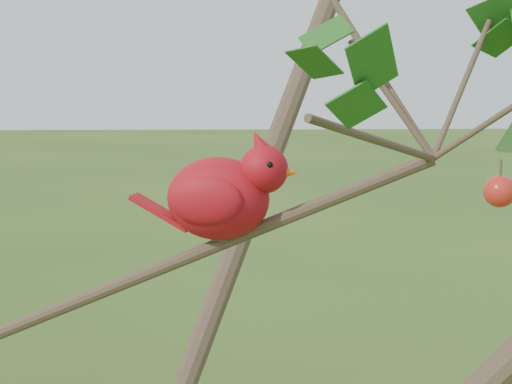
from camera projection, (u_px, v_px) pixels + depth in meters
crabapple_tree at (1, 234)px, 0.91m from camera, size 2.35×2.05×2.95m
cardinal at (224, 194)px, 1.01m from camera, size 0.22×0.13×0.16m
distant_trees at (240, 117)px, 22.48m from camera, size 39.84×12.21×3.01m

